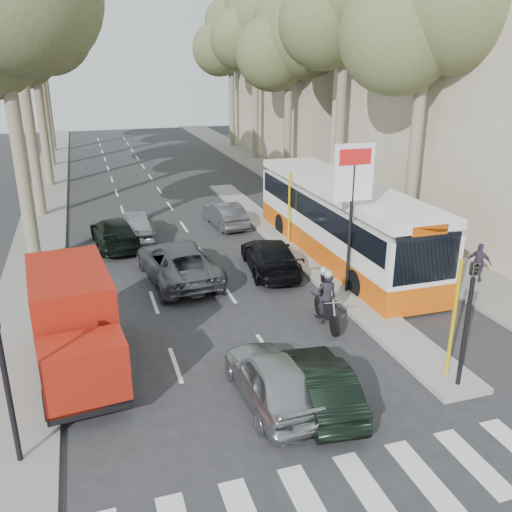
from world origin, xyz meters
The scene contains 28 objects.
ground centered at (0.00, 0.00, 0.00)m, with size 120.00×120.00×0.00m, color #28282B.
sidewalk_right centered at (8.60, 25.00, 0.06)m, with size 3.20×70.00×0.12m, color gray.
median_left centered at (-8.00, 28.00, 0.06)m, with size 2.40×64.00×0.12m, color gray.
traffic_island centered at (3.25, 11.00, 0.08)m, with size 1.50×26.00×0.16m, color gray.
building_far centered at (15.50, 34.00, 8.00)m, with size 11.00×20.00×16.00m, color #B7A88E.
billboard centered at (3.25, 5.00, 3.70)m, with size 1.50×12.10×5.60m.
traffic_light_island centered at (3.25, -1.50, 2.49)m, with size 0.16×0.41×3.60m.
traffic_light_left centered at (-7.60, -1.00, 2.49)m, with size 0.16×0.41×3.60m.
tree_l_b centered at (-7.97, 20.11, 11.07)m, with size 7.40×7.20×14.88m.
tree_l_c centered at (-7.77, 28.11, 10.04)m, with size 7.40×7.20×13.71m.
tree_l_d centered at (-7.87, 36.11, 11.76)m, with size 7.40×7.20×15.66m.
tree_l_e centered at (-7.97, 44.11, 10.73)m, with size 7.40×7.20×14.49m.
tree_r_a centered at (9.13, 10.11, 10.38)m, with size 7.40×7.20×14.10m.
tree_r_c centered at (9.03, 26.11, 9.69)m, with size 7.40×7.20×13.32m.
tree_r_d centered at (9.13, 34.11, 11.07)m, with size 7.40×7.20×14.88m.
tree_r_e centered at (9.23, 42.11, 10.38)m, with size 7.40×7.20×14.10m.
silver_hatchback centered at (-1.64, -0.52, 0.68)m, with size 1.61×4.00×1.36m, color #A5A9AD.
dark_hatchback centered at (-0.50, -1.00, 0.60)m, with size 1.27×3.64×1.20m, color black.
queue_car_a centered at (-2.46, 8.36, 0.75)m, with size 2.48×5.37×1.49m, color #53555B.
queue_car_b centered at (1.32, 8.10, 0.67)m, with size 1.89×4.64×1.35m, color black.
queue_car_c centered at (-3.50, 14.11, 0.74)m, with size 1.75×4.36×1.48m, color #AAABB2.
queue_car_d centered at (1.21, 15.00, 0.64)m, with size 1.35×3.86×1.27m, color #4F5157.
queue_car_e centered at (-4.57, 13.36, 0.67)m, with size 1.88×4.63×1.34m, color black.
red_truck centered at (-6.32, 2.53, 1.51)m, with size 2.50×5.53×2.86m.
city_bus centered at (4.80, 8.86, 1.78)m, with size 2.88×12.82×3.38m.
motorcycle centered at (1.53, 3.24, 0.88)m, with size 0.88×2.28×1.94m.
pedestrian_near centered at (8.54, 4.33, 0.90)m, with size 0.91×0.44×1.55m, color #3F3149.
pedestrian_far centered at (7.20, 6.01, 0.98)m, with size 1.11×0.49×1.72m, color #65574C.
Camera 1 is at (-5.65, -11.63, 8.26)m, focal length 38.00 mm.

